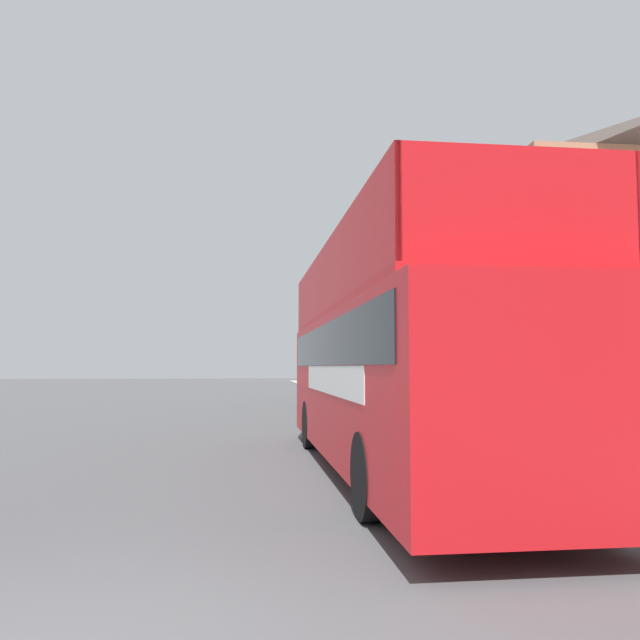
{
  "coord_description": "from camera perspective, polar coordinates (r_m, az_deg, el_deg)",
  "views": [
    {
      "loc": [
        1.3,
        -4.05,
        1.83
      ],
      "look_at": [
        2.45,
        6.65,
        2.64
      ],
      "focal_mm": 35.0,
      "sensor_mm": 36.0,
      "label": 1
    }
  ],
  "objects": [
    {
      "name": "lamp_post_third",
      "position": [
        28.76,
        4.03,
        -1.68
      ],
      "size": [
        0.35,
        0.35,
        4.3
      ],
      "color": "black",
      "rests_on": "sidewalk"
    },
    {
      "name": "ground_plane",
      "position": [
        25.15,
        -9.18,
        -8.4
      ],
      "size": [
        144.0,
        144.0,
        0.0
      ],
      "primitive_type": "plane",
      "color": "#4C4C4F"
    },
    {
      "name": "brick_terrace_rear",
      "position": [
        27.16,
        16.49,
        3.12
      ],
      "size": [
        6.0,
        18.67,
        10.49
      ],
      "color": "#9E664C",
      "rests_on": "ground_plane"
    },
    {
      "name": "parked_car_ahead_of_bus",
      "position": [
        20.24,
        3.3,
        -7.64
      ],
      "size": [
        1.95,
        4.26,
        1.35
      ],
      "rotation": [
        0.0,
        0.0,
        0.05
      ],
      "color": "#9E9EA3",
      "rests_on": "ground_plane"
    },
    {
      "name": "lamp_post_nearest",
      "position": [
        10.89,
        21.88,
        3.19
      ],
      "size": [
        0.35,
        0.35,
        4.39
      ],
      "color": "black",
      "rests_on": "sidewalk"
    },
    {
      "name": "tour_bus",
      "position": [
        11.09,
        6.69,
        -4.6
      ],
      "size": [
        2.66,
        11.13,
        3.94
      ],
      "rotation": [
        0.0,
        0.0,
        0.01
      ],
      "color": "red",
      "rests_on": "ground_plane"
    },
    {
      "name": "litter_bin",
      "position": [
        11.57,
        26.36,
        -9.6
      ],
      "size": [
        0.48,
        0.48,
        1.0
      ],
      "color": "black",
      "rests_on": "sidewalk"
    },
    {
      "name": "lamp_post_second",
      "position": [
        19.64,
        8.77,
        0.84
      ],
      "size": [
        0.35,
        0.35,
        5.01
      ],
      "color": "black",
      "rests_on": "sidewalk"
    },
    {
      "name": "sidewalk",
      "position": [
        22.9,
        8.96,
        -8.64
      ],
      "size": [
        2.99,
        108.0,
        0.14
      ],
      "color": "#ADAAA3",
      "rests_on": "ground_plane"
    }
  ]
}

